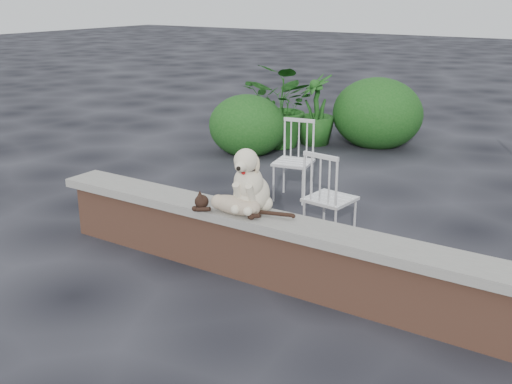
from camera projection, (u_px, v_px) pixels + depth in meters
The scene contains 10 objects.
ground at pixel (354, 305), 4.91m from camera, with size 60.00×60.00×0.00m, color black.
brick_wall at pixel (356, 277), 4.84m from camera, with size 6.00×0.30×0.50m, color brown.
capstone at pixel (358, 242), 4.75m from camera, with size 6.20×0.40×0.08m, color slate.
dog at pixel (252, 178), 5.22m from camera, with size 0.38×0.51×0.59m, color beige, non-canonical shape.
cat at pixel (234, 204), 5.21m from camera, with size 1.05×0.25×0.18m, color tan, non-canonical shape.
chair_a at pixel (293, 161), 7.27m from camera, with size 0.56×0.56×0.94m, color white, non-canonical shape.
chair_c at pixel (330, 197), 6.00m from camera, with size 0.56×0.56×0.94m, color white, non-canonical shape.
potted_plant_a at pixel (284, 106), 9.66m from camera, with size 1.19×1.03×1.32m, color #134212.
potted_plant_b at pixel (316, 110), 9.87m from camera, with size 0.63×0.63×1.13m, color #134212.
shrubbery at pixel (342, 117), 9.81m from camera, with size 2.76×3.12×1.14m.
Camera 1 is at (1.76, -4.09, 2.39)m, focal length 43.38 mm.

